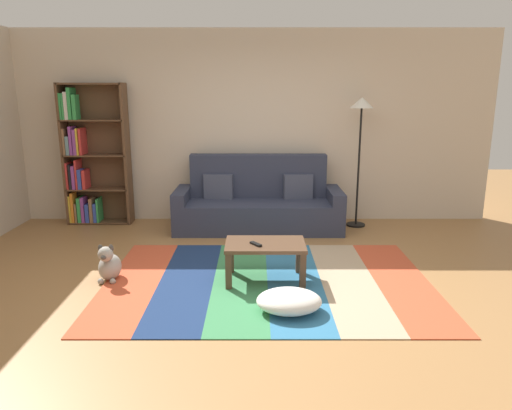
% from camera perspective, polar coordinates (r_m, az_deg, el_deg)
% --- Properties ---
extents(ground_plane, '(14.00, 14.00, 0.00)m').
position_cam_1_polar(ground_plane, '(4.72, -0.44, -9.73)').
color(ground_plane, '#9E7042').
extents(back_wall, '(6.80, 0.10, 2.70)m').
position_cam_1_polar(back_wall, '(6.90, -0.40, 9.32)').
color(back_wall, beige).
rests_on(back_wall, ground_plane).
extents(rug, '(3.24, 2.27, 0.01)m').
position_cam_1_polar(rug, '(4.81, 1.12, -9.19)').
color(rug, '#C64C2D').
rests_on(rug, ground_plane).
extents(couch, '(2.26, 0.80, 1.00)m').
position_cam_1_polar(couch, '(6.54, 0.01, 0.07)').
color(couch, '#2D3347').
rests_on(couch, ground_plane).
extents(bookshelf, '(0.90, 0.28, 1.97)m').
position_cam_1_polar(bookshelf, '(7.11, -19.75, 5.16)').
color(bookshelf, brown).
rests_on(bookshelf, ground_plane).
extents(coffee_table, '(0.79, 0.50, 0.39)m').
position_cam_1_polar(coffee_table, '(4.73, 0.87, -5.37)').
color(coffee_table, '#513826').
rests_on(coffee_table, rug).
extents(pouf, '(0.57, 0.45, 0.19)m').
position_cam_1_polar(pouf, '(4.18, 3.74, -11.44)').
color(pouf, white).
rests_on(pouf, rug).
extents(dog, '(0.22, 0.35, 0.40)m').
position_cam_1_polar(dog, '(5.03, -17.48, -6.91)').
color(dog, '#9E998E').
rests_on(dog, ground_plane).
extents(standing_lamp, '(0.32, 0.32, 1.78)m').
position_cam_1_polar(standing_lamp, '(6.64, 12.23, 10.00)').
color(standing_lamp, black).
rests_on(standing_lamp, ground_plane).
extents(tv_remote, '(0.12, 0.15, 0.02)m').
position_cam_1_polar(tv_remote, '(4.64, -0.29, -4.72)').
color(tv_remote, black).
rests_on(tv_remote, coffee_table).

